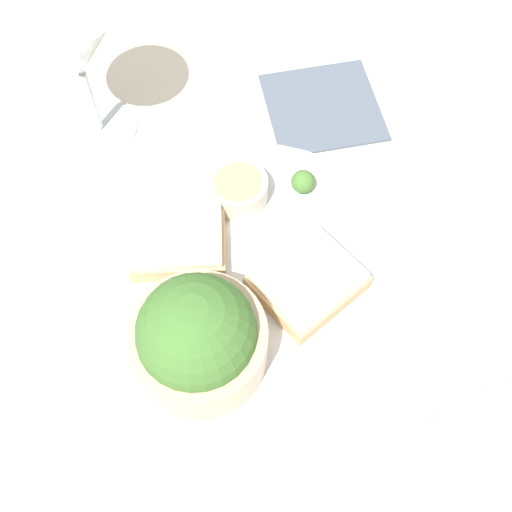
% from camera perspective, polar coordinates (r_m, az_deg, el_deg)
% --- Properties ---
extents(ground_plane, '(4.00, 4.00, 0.00)m').
position_cam_1_polar(ground_plane, '(0.60, 0.00, -1.57)').
color(ground_plane, beige).
extents(dinner_plate, '(0.29, 0.29, 0.01)m').
position_cam_1_polar(dinner_plate, '(0.59, 0.00, -1.26)').
color(dinner_plate, silver).
rests_on(dinner_plate, ground_plane).
extents(salad_bowl, '(0.11, 0.11, 0.10)m').
position_cam_1_polar(salad_bowl, '(0.52, -5.22, -7.27)').
color(salad_bowl, tan).
rests_on(salad_bowl, dinner_plate).
extents(sauce_ramekin, '(0.06, 0.06, 0.03)m').
position_cam_1_polar(sauce_ramekin, '(0.62, -1.59, 6.01)').
color(sauce_ramekin, beige).
rests_on(sauce_ramekin, dinner_plate).
extents(cheese_toast_near, '(0.11, 0.11, 0.03)m').
position_cam_1_polar(cheese_toast_near, '(0.57, 4.61, -2.22)').
color(cheese_toast_near, tan).
rests_on(cheese_toast_near, dinner_plate).
extents(cheese_toast_far, '(0.10, 0.09, 0.03)m').
position_cam_1_polar(cheese_toast_far, '(0.59, -6.95, 1.45)').
color(cheese_toast_far, tan).
rests_on(cheese_toast_far, dinner_plate).
extents(wine_glass, '(0.09, 0.09, 0.15)m').
position_cam_1_polar(wine_glass, '(0.64, -15.87, 17.28)').
color(wine_glass, silver).
rests_on(wine_glass, ground_plane).
extents(garnish, '(0.02, 0.02, 0.02)m').
position_cam_1_polar(garnish, '(0.63, 4.19, 6.61)').
color(garnish, '#477533').
rests_on(garnish, dinner_plate).
extents(napkin, '(0.12, 0.12, 0.01)m').
position_cam_1_polar(napkin, '(0.72, 5.97, 13.12)').
color(napkin, '#4C5666').
rests_on(napkin, ground_plane).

